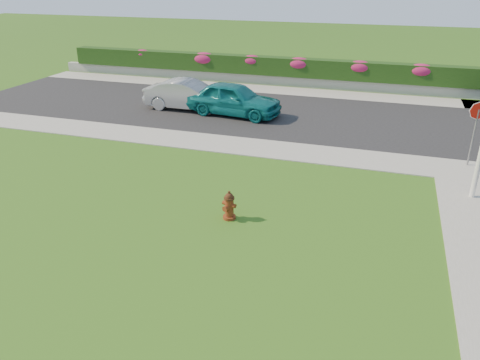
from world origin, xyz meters
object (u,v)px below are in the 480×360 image
(fire_hydrant, at_px, (229,206))
(sedan_silver, at_px, (189,95))
(sedan_teal, at_px, (234,99))
(stop_sign, at_px, (477,119))

(fire_hydrant, distance_m, sedan_silver, 11.86)
(sedan_teal, distance_m, stop_sign, 10.96)
(fire_hydrant, relative_size, sedan_silver, 0.19)
(sedan_teal, bearing_deg, fire_hydrant, -155.07)
(stop_sign, bearing_deg, sedan_silver, 169.64)
(sedan_teal, relative_size, stop_sign, 1.95)
(stop_sign, bearing_deg, sedan_teal, 167.09)
(sedan_silver, bearing_deg, fire_hydrant, -150.88)
(fire_hydrant, xyz_separation_m, sedan_silver, (-5.75, 10.37, 0.37))
(fire_hydrant, height_order, sedan_teal, sedan_teal)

